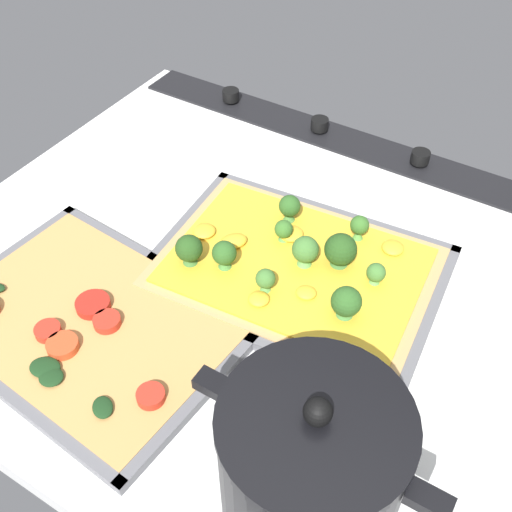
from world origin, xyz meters
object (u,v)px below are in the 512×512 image
baking_tray_back (91,325)px  baking_tray_front (295,272)px  cooking_pot (312,458)px  broccoli_pizza (295,264)px  veggie_pizza_back (87,323)px

baking_tray_back → baking_tray_front: bearing=-129.3°
baking_tray_back → cooking_pot: 31.46cm
broccoli_pizza → veggie_pizza_back: (16.07, 19.97, -0.81)cm
baking_tray_front → broccoli_pizza: (0.06, 0.06, 1.50)cm
baking_tray_back → veggie_pizza_back: bearing=77.9°
broccoli_pizza → veggie_pizza_back: broccoli_pizza is taller
baking_tray_front → broccoli_pizza: bearing=43.8°
baking_tray_front → cooking_pot: bearing=121.3°
cooking_pot → baking_tray_front: bearing=-58.7°
baking_tray_front → broccoli_pizza: size_ratio=1.08×
veggie_pizza_back → baking_tray_front: bearing=-128.9°
broccoli_pizza → veggie_pizza_back: 25.65cm
baking_tray_front → veggie_pizza_back: bearing=51.1°
broccoli_pizza → baking_tray_back: broccoli_pizza is taller
broccoli_pizza → cooking_pot: cooking_pot is taller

